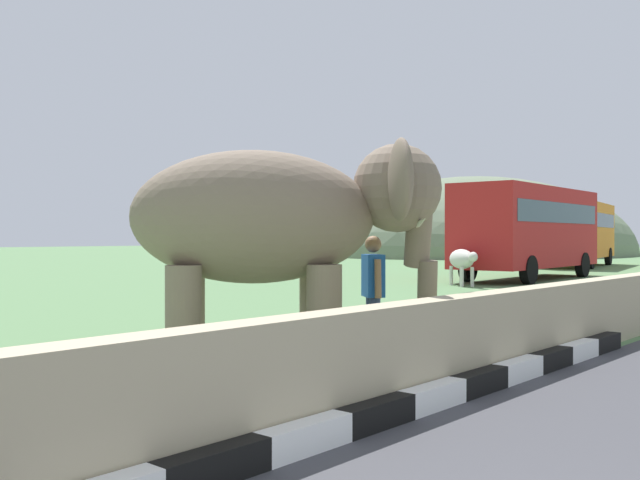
% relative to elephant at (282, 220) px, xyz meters
% --- Properties ---
extents(barrier_parapet, '(28.00, 0.36, 1.00)m').
position_rel_elephant_xyz_m(barrier_parapet, '(-1.56, -2.43, -1.35)').
color(barrier_parapet, tan).
rests_on(barrier_parapet, ground_plane).
extents(elephant, '(3.88, 3.77, 2.86)m').
position_rel_elephant_xyz_m(elephant, '(0.00, 0.00, 0.00)').
color(elephant, '#7B6957').
rests_on(elephant, ground_plane).
extents(person_handler, '(0.47, 0.56, 1.66)m').
position_rel_elephant_xyz_m(person_handler, '(1.27, -0.50, -0.93)').
color(person_handler, navy).
rests_on(person_handler, ground_plane).
extents(bus_red, '(8.82, 2.91, 3.50)m').
position_rel_elephant_xyz_m(bus_red, '(19.32, 5.60, 0.23)').
color(bus_red, '#B21E1E').
rests_on(bus_red, ground_plane).
extents(bus_orange, '(9.81, 4.26, 3.50)m').
position_rel_elephant_xyz_m(bus_orange, '(32.24, 8.69, 0.23)').
color(bus_orange, orange).
rests_on(bus_orange, ground_plane).
extents(cow_near, '(1.47, 1.76, 1.23)m').
position_rel_elephant_xyz_m(cow_near, '(14.29, 5.60, -0.98)').
color(cow_near, beige).
rests_on(cow_near, ground_plane).
extents(hill_east, '(33.07, 26.46, 14.11)m').
position_rel_elephant_xyz_m(hill_east, '(51.44, 25.34, -1.85)').
color(hill_east, '#66745A').
rests_on(hill_east, ground_plane).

